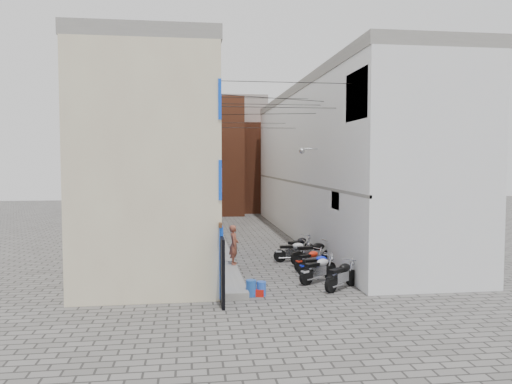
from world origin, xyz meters
name	(u,v)px	position (x,y,z in m)	size (l,w,h in m)	color
ground	(297,299)	(0.00, 0.00, 0.00)	(90.00, 90.00, 0.00)	#54524F
plinth	(216,238)	(-2.05, 13.00, 0.12)	(0.90, 26.00, 0.25)	gray
building_left	(164,163)	(-4.98, 12.95, 4.50)	(5.10, 27.00, 9.00)	#C6B596
building_right	(332,163)	(5.00, 13.00, 4.51)	(5.94, 26.00, 9.00)	silver
building_far_brick_left	(207,157)	(-2.00, 28.00, 5.00)	(6.00, 6.00, 10.00)	brown
building_far_brick_right	(260,168)	(3.00, 30.00, 4.00)	(5.00, 6.00, 8.00)	brown
building_far_concrete	(225,152)	(0.00, 34.00, 5.50)	(8.00, 5.00, 11.00)	gray
far_shopfront	(233,202)	(0.00, 25.20, 1.20)	(2.00, 0.30, 2.40)	black
overhead_wires	(263,109)	(0.00, 7.64, 7.12)	(5.80, 13.02, 1.32)	black
motorcycle_a	(342,274)	(1.87, 1.00, 0.56)	(0.61, 1.93, 1.12)	black
motorcycle_b	(319,268)	(1.31, 2.09, 0.55)	(0.60, 1.90, 1.10)	#B4B3B8
motorcycle_c	(317,264)	(1.53, 3.17, 0.49)	(0.53, 1.68, 0.97)	#0D1FCE
motorcycle_d	(310,259)	(1.50, 4.23, 0.49)	(0.53, 1.69, 0.98)	red
motorcycle_e	(313,252)	(1.88, 5.16, 0.61)	(0.66, 2.10, 1.22)	black
motorcycle_f	(294,250)	(1.17, 6.02, 0.54)	(0.59, 1.86, 1.08)	#AFB1B4
motorcycle_g	(299,245)	(1.68, 7.22, 0.56)	(0.61, 1.92, 1.11)	black
person_a	(234,245)	(-1.70, 4.65, 1.09)	(0.61, 0.40, 1.67)	brown
person_b	(217,243)	(-2.35, 5.58, 1.03)	(0.75, 0.59, 1.55)	#363751
water_jug_near	(261,289)	(-1.13, 0.50, 0.25)	(0.32, 0.32, 0.50)	blue
water_jug_far	(251,288)	(-1.48, 0.50, 0.28)	(0.36, 0.36, 0.56)	#2253AC
red_crate	(259,292)	(-1.22, 0.50, 0.12)	(0.40, 0.30, 0.25)	red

